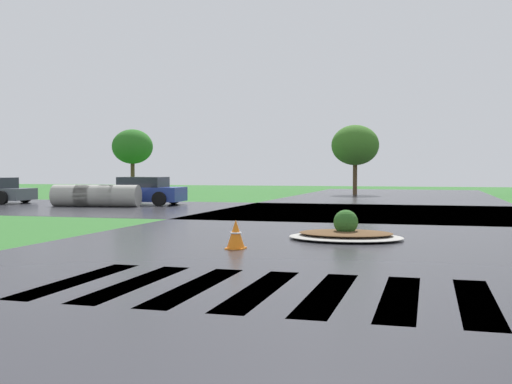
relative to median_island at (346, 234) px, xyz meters
The scene contains 7 objects.
asphalt_roadway 1.51m from the median_island, 102.28° to the right, with size 11.94×80.00×0.01m, color #2B2B30.
asphalt_cross_road 9.71m from the median_island, 91.88° to the left, with size 90.00×10.74×0.01m, color #2B2B30.
crosswalk_stripes 6.29m from the median_island, 92.91° to the right, with size 5.85×2.97×0.01m.
median_island is the anchor object (origin of this frame).
car_silver_hatch 16.32m from the median_island, 132.95° to the left, with size 4.49×2.35×1.28m.
drainage_pipe_stack 15.80m from the median_island, 140.44° to the left, with size 3.96×1.34×0.95m.
traffic_cone 2.98m from the median_island, 129.81° to the right, with size 0.38×0.38×0.59m.
Camera 1 is at (2.13, -2.66, 1.57)m, focal length 43.62 mm.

